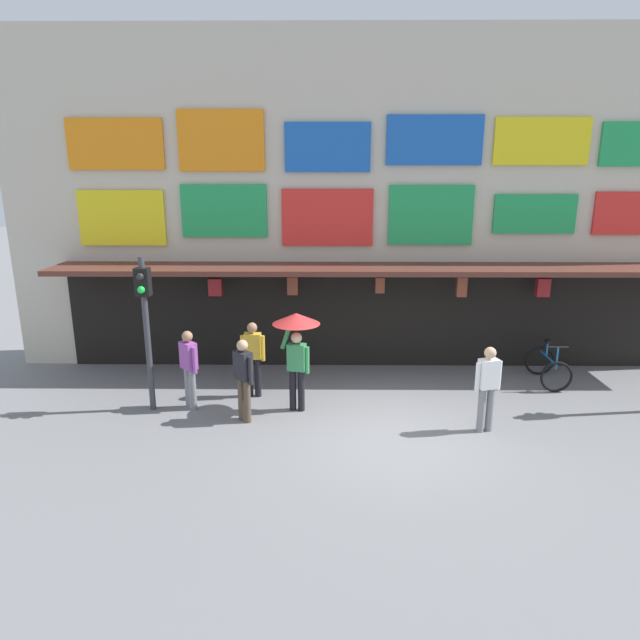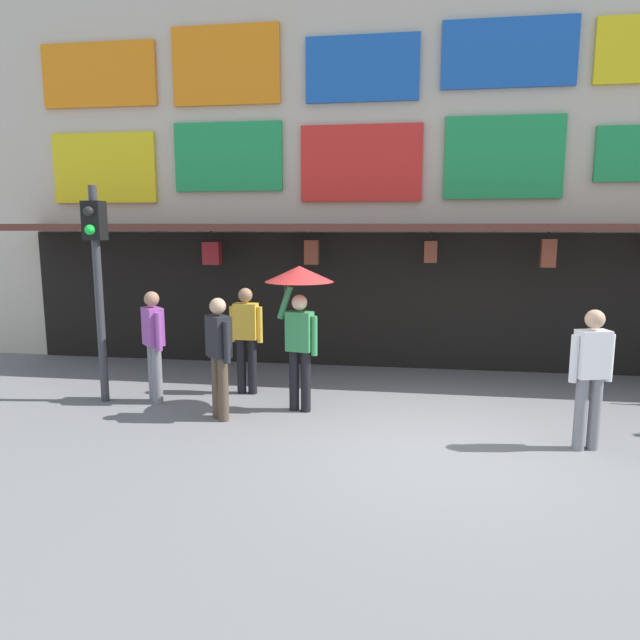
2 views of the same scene
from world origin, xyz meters
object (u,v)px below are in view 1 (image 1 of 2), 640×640
object	(u,v)px
bicycle_parked	(548,367)
pedestrian_in_white	(189,365)
pedestrian_in_purple	(253,355)
pedestrian_in_yellow	(243,376)
pedestrian_with_umbrella	(296,334)
pedestrian_in_black	(488,384)
traffic_light_near	(145,310)

from	to	relation	value
bicycle_parked	pedestrian_in_white	xyz separation A→B (m)	(-7.98, -1.50, 0.55)
pedestrian_in_white	pedestrian_in_purple	bearing A→B (deg)	27.92
pedestrian_in_yellow	pedestrian_in_purple	bearing A→B (deg)	88.73
pedestrian_in_purple	pedestrian_in_white	bearing A→B (deg)	-152.08
bicycle_parked	pedestrian_in_white	distance (m)	8.14
pedestrian_with_umbrella	pedestrian_in_white	distance (m)	2.33
pedestrian_with_umbrella	pedestrian_in_purple	bearing A→B (deg)	143.46
pedestrian_with_umbrella	pedestrian_in_black	world-z (taller)	pedestrian_with_umbrella
pedestrian_in_black	traffic_light_near	bearing A→B (deg)	172.06
traffic_light_near	pedestrian_in_purple	xyz separation A→B (m)	(2.02, 0.73, -1.19)
pedestrian_with_umbrella	bicycle_parked	bearing A→B (deg)	15.33
bicycle_parked	pedestrian_in_yellow	world-z (taller)	pedestrian_in_yellow
bicycle_parked	pedestrian_in_white	bearing A→B (deg)	-169.34
pedestrian_in_purple	pedestrian_in_black	distance (m)	4.89
bicycle_parked	pedestrian_with_umbrella	size ratio (longest dim) A/B	0.57
bicycle_parked	pedestrian_with_umbrella	bearing A→B (deg)	-164.67
bicycle_parked	pedestrian_with_umbrella	world-z (taller)	pedestrian_with_umbrella
pedestrian_with_umbrella	pedestrian_in_purple	distance (m)	1.41
bicycle_parked	traffic_light_near	bearing A→B (deg)	-169.82
pedestrian_in_yellow	pedestrian_with_umbrella	bearing A→B (deg)	26.89
bicycle_parked	pedestrian_in_purple	size ratio (longest dim) A/B	0.70
traffic_light_near	pedestrian_with_umbrella	xyz separation A→B (m)	(3.01, -0.01, -0.50)
pedestrian_in_yellow	pedestrian_in_black	xyz separation A→B (m)	(4.63, -0.40, 0.00)
pedestrian_in_purple	pedestrian_in_white	distance (m)	1.39
traffic_light_near	bicycle_parked	size ratio (longest dim) A/B	2.71
pedestrian_in_yellow	pedestrian_in_black	bearing A→B (deg)	-4.99
traffic_light_near	pedestrian_in_purple	world-z (taller)	traffic_light_near
pedestrian_with_umbrella	pedestrian_in_yellow	size ratio (longest dim) A/B	1.24
traffic_light_near	pedestrian_in_white	xyz separation A→B (m)	(0.79, 0.07, -1.19)
traffic_light_near	bicycle_parked	distance (m)	9.08
pedestrian_in_yellow	bicycle_parked	bearing A→B (deg)	17.17
traffic_light_near	pedestrian_with_umbrella	world-z (taller)	traffic_light_near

